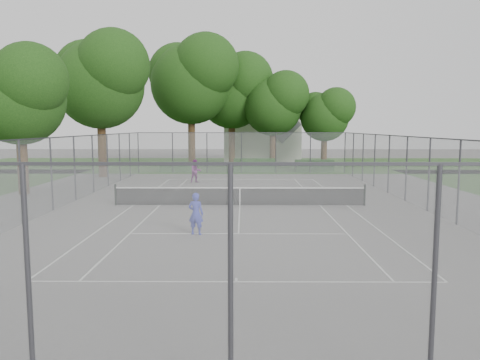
{
  "coord_description": "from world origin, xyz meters",
  "views": [
    {
      "loc": [
        0.19,
        -23.68,
        4.03
      ],
      "look_at": [
        0.0,
        1.0,
        1.2
      ],
      "focal_mm": 35.0,
      "sensor_mm": 36.0,
      "label": 1
    }
  ],
  "objects_px": {
    "tennis_net": "(240,196)",
    "woman_player": "(196,171)",
    "girl_player": "(196,214)",
    "house": "(262,125)"
  },
  "relations": [
    {
      "from": "tennis_net",
      "to": "woman_player",
      "type": "xyz_separation_m",
      "value": [
        -3.26,
        9.78,
        0.32
      ]
    },
    {
      "from": "house",
      "to": "girl_player",
      "type": "relative_size",
      "value": 6.64
    },
    {
      "from": "girl_player",
      "to": "woman_player",
      "type": "distance_m",
      "value": 16.36
    },
    {
      "from": "tennis_net",
      "to": "woman_player",
      "type": "distance_m",
      "value": 10.31
    },
    {
      "from": "woman_player",
      "to": "house",
      "type": "bearing_deg",
      "value": 51.67
    },
    {
      "from": "girl_player",
      "to": "woman_player",
      "type": "relative_size",
      "value": 0.95
    },
    {
      "from": "house",
      "to": "woman_player",
      "type": "xyz_separation_m",
      "value": [
        -5.54,
        -20.63,
        -3.4
      ]
    },
    {
      "from": "tennis_net",
      "to": "house",
      "type": "bearing_deg",
      "value": 85.72
    },
    {
      "from": "house",
      "to": "woman_player",
      "type": "relative_size",
      "value": 6.32
    },
    {
      "from": "girl_player",
      "to": "woman_player",
      "type": "height_order",
      "value": "woman_player"
    }
  ]
}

